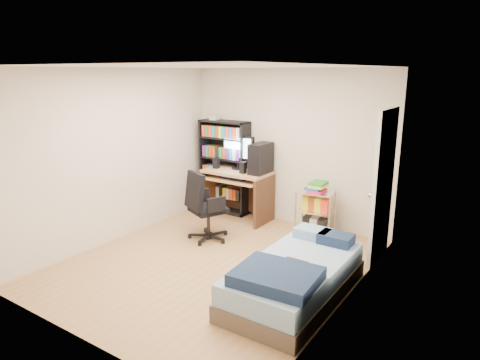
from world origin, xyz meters
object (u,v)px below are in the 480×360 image
Objects in this scene: computer_desk at (244,175)px; media_shelf at (225,166)px; bed at (295,278)px; office_chair at (206,218)px.

media_shelf is at bearing 164.61° from computer_desk.
computer_desk is 0.74× the size of bed.
media_shelf is 1.20× the size of computer_desk.
office_chair reaches higher than bed.
office_chair is (0.03, -1.11, -0.43)m from computer_desk.
media_shelf is 0.53m from computer_desk.
media_shelf is 1.62× the size of office_chair.
office_chair is at bearing -66.44° from media_shelf.
computer_desk reaches higher than office_chair.
bed is at bearing -45.03° from computer_desk.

